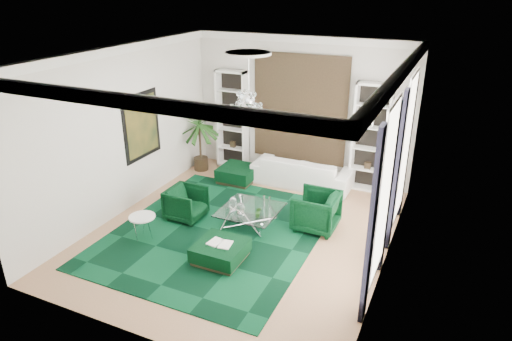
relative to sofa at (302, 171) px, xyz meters
The scene contains 30 objects.
floor 2.92m from the sofa, 96.62° to the right, with size 6.00×7.00×0.02m, color tan.
ceiling 4.49m from the sofa, 96.62° to the right, with size 6.00×7.00×0.02m, color white.
wall_back 1.68m from the sofa, 117.91° to the left, with size 6.00×0.02×3.80m, color silver.
wall_front 6.58m from the sofa, 92.99° to the right, with size 6.00×0.02×3.80m, color silver.
wall_left 4.67m from the sofa, 139.27° to the right, with size 0.02×7.00×3.80m, color silver.
wall_right 4.21m from the sofa, 47.10° to the right, with size 0.02×7.00×3.80m, color silver.
crown_molding 4.41m from the sofa, 96.62° to the right, with size 6.00×7.00×0.18m, color white, non-canonical shape.
ceiling_medallion 4.27m from the sofa, 97.38° to the right, with size 0.90×0.90×0.05m, color white.
tapestry 1.66m from the sofa, 119.91° to the left, with size 2.50×0.06×2.80m, color black.
shelving_left 2.54m from the sofa, 169.32° to the left, with size 0.90×0.38×2.80m, color white, non-canonical shape.
shelving_right 1.96m from the sofa, 14.93° to the left, with size 0.90×0.38×2.80m, color white, non-canonical shape.
painting 4.27m from the sofa, 145.40° to the right, with size 0.04×1.30×1.60m, color black.
window_near 4.86m from the sofa, 54.90° to the right, with size 0.03×1.10×2.90m, color white.
curtain_near_a 5.41m from the sofa, 60.11° to the right, with size 0.07×0.30×3.25m, color black.
curtain_near_b 4.18m from the sofa, 48.85° to the right, with size 0.07×0.30×3.25m, color black.
window_far 3.36m from the sofa, 27.44° to the right, with size 0.03×1.10×2.90m, color white.
curtain_far_a 3.62m from the sofa, 39.48° to the right, with size 0.07×0.30×3.25m, color black.
curtain_far_b 2.97m from the sofa, 12.88° to the right, with size 0.07×0.30×3.25m, color black.
rug 3.29m from the sofa, 104.81° to the right, with size 4.20×5.00×0.02m, color black.
sofa is the anchor object (origin of this frame).
armchair_left 3.38m from the sofa, 121.89° to the right, with size 0.79×0.81×0.74m, color black.
armchair_right 2.33m from the sofa, 63.42° to the right, with size 0.91×0.94×0.85m, color black.
coffee_table 2.64m from the sofa, 96.40° to the right, with size 1.25×1.25×0.43m, color white, non-canonical shape.
ottoman_side 1.74m from the sofa, 161.93° to the right, with size 0.94×0.94×0.42m, color black.
ottoman_front 4.06m from the sofa, 93.61° to the right, with size 0.92×0.92×0.37m, color black.
book 4.06m from the sofa, 93.61° to the right, with size 0.47×0.31×0.03m, color white.
side_table 4.56m from the sofa, 117.56° to the right, with size 0.55×0.55×0.53m, color white.
palm 3.08m from the sofa, behind, with size 1.38×1.38×2.21m, color #1E4917, non-canonical shape.
chandelier 3.65m from the sofa, 96.12° to the right, with size 0.70×0.70×0.63m, color white, non-canonical shape.
table_plant 2.88m from the sofa, 89.63° to the right, with size 0.13×0.11×0.24m, color #1E4917.
Camera 1 is at (3.85, -7.76, 5.09)m, focal length 32.00 mm.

